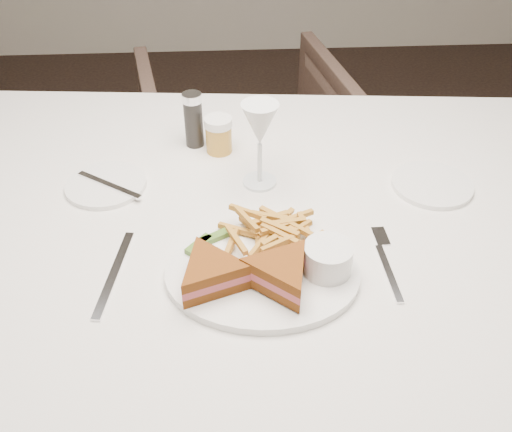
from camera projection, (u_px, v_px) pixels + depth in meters
The scene contains 4 objects.
ground at pixel (242, 396), 1.63m from camera, with size 5.00×5.00×0.00m, color black.
table at pixel (255, 349), 1.29m from camera, with size 1.54×1.03×0.75m, color silver.
chair_far at pixel (246, 144), 2.03m from camera, with size 0.68×0.64×0.70m, color #4B372E.
table_setting at pixel (259, 223), 0.99m from camera, with size 0.81×0.61×0.18m.
Camera 1 is at (-0.02, -0.95, 1.41)m, focal length 40.00 mm.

